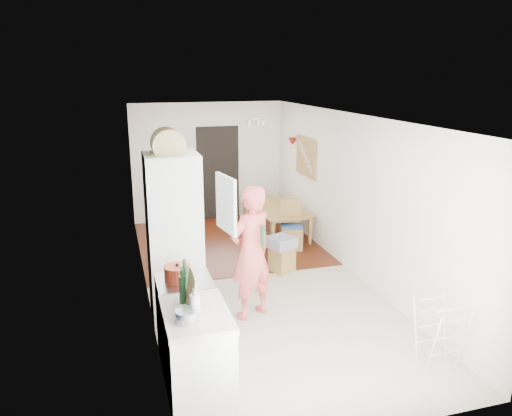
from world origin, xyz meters
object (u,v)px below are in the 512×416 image
person (251,241)px  stool (282,259)px  dining_table (277,223)px  drying_rack (439,334)px  dining_chair (292,225)px

person → stool: bearing=-149.6°
dining_table → drying_rack: (0.25, -4.75, 0.13)m
stool → drying_rack: (0.75, -3.00, 0.17)m
dining_table → dining_chair: bearing=174.8°
dining_table → dining_chair: dining_chair is taller
dining_table → drying_rack: size_ratio=1.84×
person → dining_table: bearing=-140.0°
dining_table → drying_rack: 4.76m
dining_chair → person: bearing=-107.5°
dining_table → person: bearing=150.8°
person → dining_table: size_ratio=1.48×
person → dining_table: 3.46m
dining_table → stool: dining_table is taller
dining_chair → stool: size_ratio=2.15×
stool → drying_rack: 3.10m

